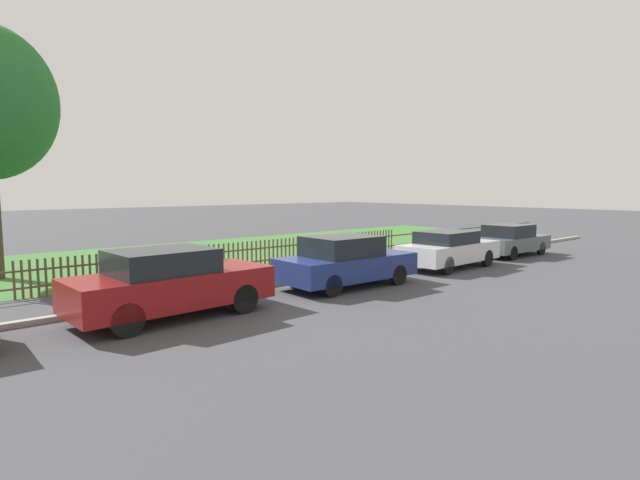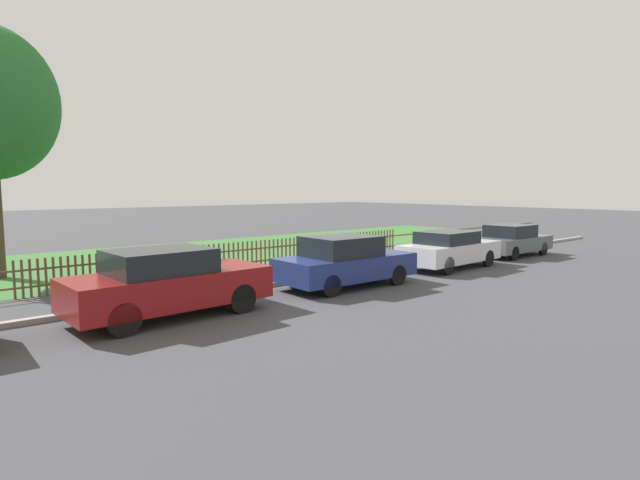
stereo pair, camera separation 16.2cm
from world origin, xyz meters
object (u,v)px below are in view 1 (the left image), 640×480
Objects in this scene: parked_car_red_compact at (449,249)px; covered_motorcycle at (328,245)px; parked_car_navy_estate at (346,261)px; parked_car_white_van at (510,240)px; parked_car_black_saloon at (170,283)px.

parked_car_red_compact is 4.41m from covered_motorcycle.
covered_motorcycle is at bearing 56.30° from parked_car_navy_estate.
covered_motorcycle is (2.53, 3.59, -0.05)m from parked_car_navy_estate.
parked_car_navy_estate is 9.73m from parked_car_white_van.
parked_car_navy_estate is 1.08× the size of parked_car_white_van.
covered_motorcycle is at bearing 123.58° from parked_car_red_compact.
parked_car_black_saloon is at bearing -178.97° from parked_car_white_van.
parked_car_white_van is (15.05, 0.16, -0.12)m from parked_car_black_saloon.
covered_motorcycle is (-7.20, 3.40, 0.03)m from parked_car_white_van.
parked_car_white_van is 7.96m from covered_motorcycle.
covered_motorcycle is at bearing 155.10° from parked_car_white_van.
parked_car_red_compact is at bearing 1.46° from parked_car_navy_estate.
parked_car_black_saloon is at bearing 177.97° from parked_car_red_compact.
parked_car_white_van is at bearing -30.11° from covered_motorcycle.
parked_car_red_compact is (5.09, 0.00, -0.05)m from parked_car_navy_estate.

